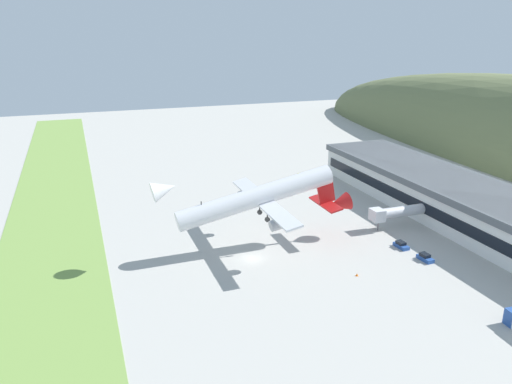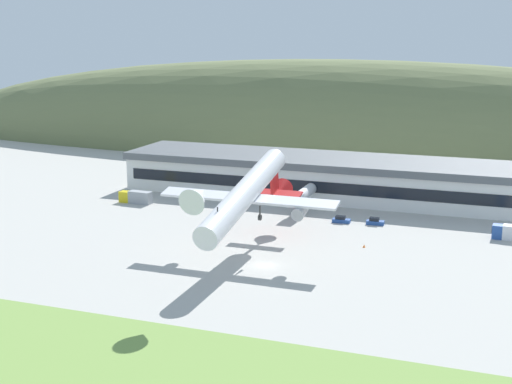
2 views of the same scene
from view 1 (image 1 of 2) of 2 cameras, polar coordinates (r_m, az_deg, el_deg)
ground_plane at (r=106.69m, az=-0.35°, el=-7.66°), size 434.17×434.17×0.00m
grass_strip_foreground at (r=102.03m, az=-22.64°, el=-10.43°), size 390.76×22.29×0.08m
terminal_building at (r=136.32m, az=22.11°, el=-0.71°), size 101.62×22.14×9.75m
jetway_0 at (r=125.81m, az=15.57°, el=-2.27°), size 3.38×14.49×5.43m
cargo_airplane at (r=107.57m, az=0.49°, el=-0.69°), size 33.44×45.54×13.14m
service_car_0 at (r=116.28m, az=16.25°, el=-5.85°), size 3.91×1.92×1.43m
service_car_1 at (r=111.64m, az=18.77°, el=-7.12°), size 3.87×1.99×1.51m
fuel_truck at (r=156.96m, az=5.72°, el=1.38°), size 8.38×2.56×2.95m
traffic_cone_0 at (r=101.74m, az=11.47°, el=-9.23°), size 0.52×0.52×0.58m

